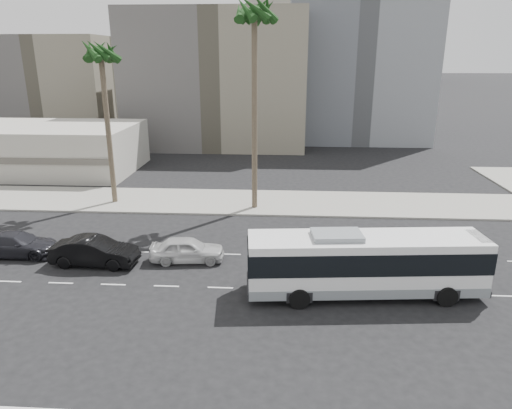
# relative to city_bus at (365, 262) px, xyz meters

# --- Properties ---
(ground) EXTENTS (700.00, 700.00, 0.00)m
(ground) POSITION_rel_city_bus_xyz_m (-1.71, 0.20, -1.85)
(ground) COLOR black
(ground) RESTS_ON ground
(sidewalk_north) EXTENTS (120.00, 7.00, 0.15)m
(sidewalk_north) POSITION_rel_city_bus_xyz_m (-1.71, 15.70, -1.78)
(sidewalk_north) COLOR gray
(sidewalk_north) RESTS_ON ground
(commercial_low) EXTENTS (22.00, 12.16, 5.00)m
(commercial_low) POSITION_rel_city_bus_xyz_m (-31.71, 26.20, 0.65)
(commercial_low) COLOR #B0AB9E
(commercial_low) RESTS_ON ground
(midrise_beige_west) EXTENTS (24.00, 18.00, 18.00)m
(midrise_beige_west) POSITION_rel_city_bus_xyz_m (-13.71, 45.20, 7.15)
(midrise_beige_west) COLOR #64605A
(midrise_beige_west) RESTS_ON ground
(midrise_gray_center) EXTENTS (20.00, 20.00, 26.00)m
(midrise_gray_center) POSITION_rel_city_bus_xyz_m (6.29, 52.20, 11.15)
(midrise_gray_center) COLOR slate
(midrise_gray_center) RESTS_ON ground
(midrise_beige_far) EXTENTS (18.00, 16.00, 15.00)m
(midrise_beige_far) POSITION_rel_city_bus_xyz_m (-39.71, 50.20, 5.65)
(midrise_beige_far) COLOR #64605A
(midrise_beige_far) RESTS_ON ground
(civic_tower) EXTENTS (42.00, 42.00, 129.00)m
(civic_tower) POSITION_rel_city_bus_xyz_m (-3.71, 250.20, 36.97)
(civic_tower) COLOR #BDB4A1
(civic_tower) RESTS_ON ground
(highrise_right) EXTENTS (26.00, 26.00, 70.00)m
(highrise_right) POSITION_rel_city_bus_xyz_m (43.29, 230.20, 33.15)
(highrise_right) COLOR slate
(highrise_right) RESTS_ON ground
(highrise_far) EXTENTS (22.00, 22.00, 60.00)m
(highrise_far) POSITION_rel_city_bus_xyz_m (68.29, 260.20, 28.15)
(highrise_far) COLOR slate
(highrise_far) RESTS_ON ground
(city_bus) EXTENTS (12.48, 3.84, 3.53)m
(city_bus) POSITION_rel_city_bus_xyz_m (0.00, 0.00, 0.00)
(city_bus) COLOR white
(city_bus) RESTS_ON ground
(car_a) EXTENTS (2.24, 4.68, 1.54)m
(car_a) POSITION_rel_city_bus_xyz_m (-10.20, 3.57, -1.08)
(car_a) COLOR silver
(car_a) RESTS_ON ground
(car_b) EXTENTS (2.07, 5.28, 1.71)m
(car_b) POSITION_rel_city_bus_xyz_m (-15.70, 2.73, -1.00)
(car_b) COLOR black
(car_b) RESTS_ON ground
(car_c) EXTENTS (2.21, 5.27, 1.52)m
(car_c) POSITION_rel_city_bus_xyz_m (-21.20, 3.76, -1.10)
(car_c) COLOR black
(car_c) RESTS_ON ground
(palm_near) EXTENTS (4.85, 4.85, 16.34)m
(palm_near) POSITION_rel_city_bus_xyz_m (-6.72, 14.12, 12.95)
(palm_near) COLOR brown
(palm_near) RESTS_ON ground
(palm_mid) EXTENTS (4.35, 4.35, 13.47)m
(palm_mid) POSITION_rel_city_bus_xyz_m (-18.87, 14.92, 10.26)
(palm_mid) COLOR brown
(palm_mid) RESTS_ON ground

